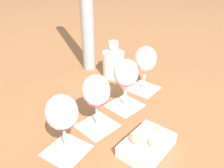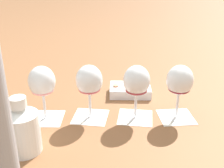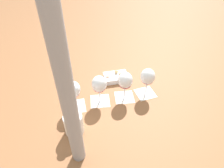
{
  "view_description": "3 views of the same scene",
  "coord_description": "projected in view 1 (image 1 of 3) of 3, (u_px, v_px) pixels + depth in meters",
  "views": [
    {
      "loc": [
        0.37,
        0.55,
        0.5
      ],
      "look_at": [
        -0.0,
        -0.0,
        0.12
      ],
      "focal_mm": 38.0,
      "sensor_mm": 36.0,
      "label": 1
    },
    {
      "loc": [
        0.26,
        -0.77,
        0.47
      ],
      "look_at": [
        -0.0,
        -0.0,
        0.12
      ],
      "focal_mm": 45.0,
      "sensor_mm": 36.0,
      "label": 2
    },
    {
      "loc": [
        0.07,
        -0.85,
        0.85
      ],
      "look_at": [
        -0.0,
        -0.0,
        0.12
      ],
      "focal_mm": 32.0,
      "sensor_mm": 36.0,
      "label": 3
    }
  ],
  "objects": [
    {
      "name": "wine_glass_3",
      "position": [
        62.0,
        115.0,
        0.61
      ],
      "size": [
        0.09,
        0.09,
        0.18
      ],
      "color": "white",
      "rests_on": "tasting_card_3"
    },
    {
      "name": "wine_glass_2",
      "position": [
        96.0,
        93.0,
        0.71
      ],
      "size": [
        0.09,
        0.09,
        0.18
      ],
      "color": "white",
      "rests_on": "tasting_card_2"
    },
    {
      "name": "snack_dish",
      "position": [
        147.0,
        145.0,
        0.67
      ],
      "size": [
        0.18,
        0.15,
        0.07
      ],
      "color": "silver",
      "rests_on": "ground_plane"
    },
    {
      "name": "tasting_card_3",
      "position": [
        67.0,
        150.0,
        0.67
      ],
      "size": [
        0.15,
        0.15,
        0.0
      ],
      "color": "silver",
      "rests_on": "ground_plane"
    },
    {
      "name": "ground_plane",
      "position": [
        112.0,
        115.0,
        0.82
      ],
      "size": [
        8.0,
        8.0,
        0.0
      ],
      "primitive_type": "plane",
      "color": "brown"
    },
    {
      "name": "tasting_card_2",
      "position": [
        97.0,
        126.0,
        0.77
      ],
      "size": [
        0.13,
        0.13,
        0.0
      ],
      "color": "silver",
      "rests_on": "ground_plane"
    },
    {
      "name": "tasting_card_1",
      "position": [
        125.0,
        105.0,
        0.87
      ],
      "size": [
        0.13,
        0.13,
        0.0
      ],
      "color": "silver",
      "rests_on": "ground_plane"
    },
    {
      "name": "wine_glass_0",
      "position": [
        145.0,
        61.0,
        0.92
      ],
      "size": [
        0.09,
        0.09,
        0.18
      ],
      "color": "white",
      "rests_on": "tasting_card_0"
    },
    {
      "name": "ceramic_vase",
      "position": [
        113.0,
        61.0,
        1.05
      ],
      "size": [
        0.09,
        0.09,
        0.16
      ],
      "color": "white",
      "rests_on": "ground_plane"
    },
    {
      "name": "tasting_card_0",
      "position": [
        143.0,
        89.0,
        0.98
      ],
      "size": [
        0.14,
        0.14,
        0.0
      ],
      "color": "silver",
      "rests_on": "ground_plane"
    },
    {
      "name": "wine_glass_1",
      "position": [
        126.0,
        75.0,
        0.81
      ],
      "size": [
        0.09,
        0.09,
        0.18
      ],
      "color": "white",
      "rests_on": "tasting_card_1"
    }
  ]
}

